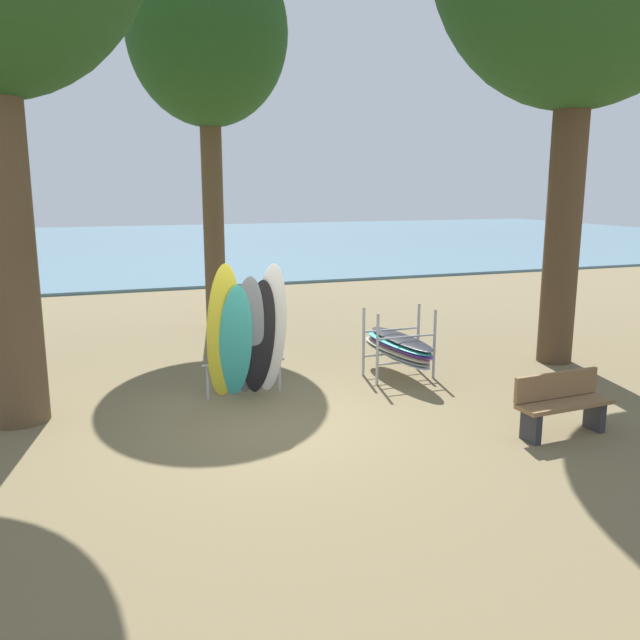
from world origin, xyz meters
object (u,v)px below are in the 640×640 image
Objects in this scene: leaning_board_pile at (247,337)px; park_bench at (562,403)px; tree_mid_behind at (208,36)px; board_storage_rack at (398,347)px.

leaning_board_pile reaches higher than park_bench.
tree_mid_behind reaches higher than park_bench.
board_storage_rack reaches higher than park_bench.
tree_mid_behind reaches higher than leaning_board_pile.
park_bench is at bearing -37.74° from leaning_board_pile.
leaning_board_pile is at bearing -172.35° from board_storage_rack.
board_storage_rack is at bearing -67.49° from tree_mid_behind.
leaning_board_pile is at bearing 142.26° from park_bench.
board_storage_rack is at bearing 7.65° from leaning_board_pile.
park_bench is (3.70, -2.87, -0.59)m from leaning_board_pile.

